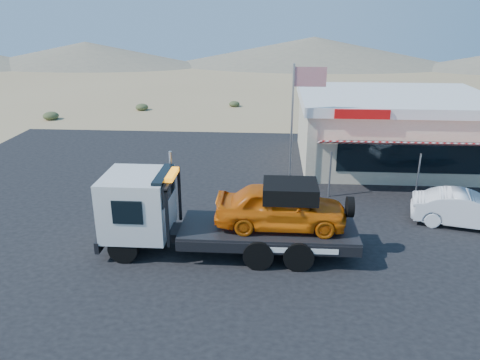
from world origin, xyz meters
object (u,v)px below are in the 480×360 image
at_px(tow_truck, 222,211).
at_px(flagpole, 297,112).
at_px(white_sedan, 467,210).
at_px(jerky_store, 391,128).

xyz_separation_m(tow_truck, flagpole, (2.88, 6.74, 2.15)).
height_order(tow_truck, white_sedan, tow_truck).
distance_m(tow_truck, white_sedan, 10.10).
bearing_deg(tow_truck, jerky_store, 53.01).
bearing_deg(tow_truck, flagpole, 66.85).
distance_m(tow_truck, flagpole, 7.64).
bearing_deg(white_sedan, jerky_store, 22.35).
xyz_separation_m(white_sedan, jerky_store, (-1.21, 8.42, 1.27)).
distance_m(white_sedan, jerky_store, 8.60).
relative_size(tow_truck, flagpole, 1.50).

